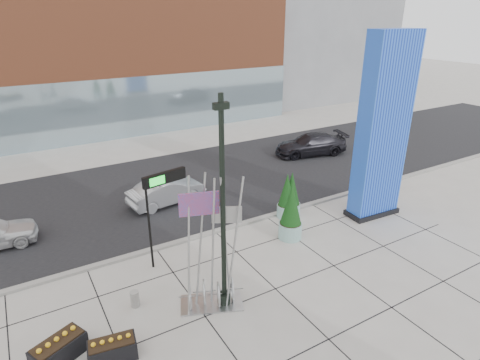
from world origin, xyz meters
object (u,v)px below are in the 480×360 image
blue_pylon (382,132)px  public_art_sculpture (211,273)px  lamp_post (223,229)px  concrete_bollard (135,299)px  car_silver_mid (167,192)px  overhead_street_sign (163,188)px

blue_pylon → public_art_sculpture: (-10.48, -2.08, -3.10)m
lamp_post → concrete_bollard: bearing=151.1°
blue_pylon → lamp_post: blue_pylon is taller
public_art_sculpture → car_silver_mid: 8.93m
public_art_sculpture → overhead_street_sign: size_ratio=1.26×
blue_pylon → lamp_post: bearing=-163.4°
lamp_post → concrete_bollard: size_ratio=12.37×
lamp_post → public_art_sculpture: size_ratio=1.51×
lamp_post → overhead_street_sign: size_ratio=1.90×
blue_pylon → car_silver_mid: blue_pylon is taller
lamp_post → car_silver_mid: size_ratio=1.78×
lamp_post → concrete_bollard: 4.29m
blue_pylon → overhead_street_sign: bearing=177.2°
public_art_sculpture → car_silver_mid: size_ratio=1.18×
blue_pylon → car_silver_mid: bearing=146.6°
blue_pylon → lamp_post: size_ratio=1.20×
blue_pylon → overhead_street_sign: 10.99m
concrete_bollard → car_silver_mid: car_silver_mid is taller
overhead_street_sign → concrete_bollard: bearing=-146.6°
lamp_post → car_silver_mid: 9.41m
blue_pylon → lamp_post: 10.45m
public_art_sculpture → overhead_street_sign: 3.95m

